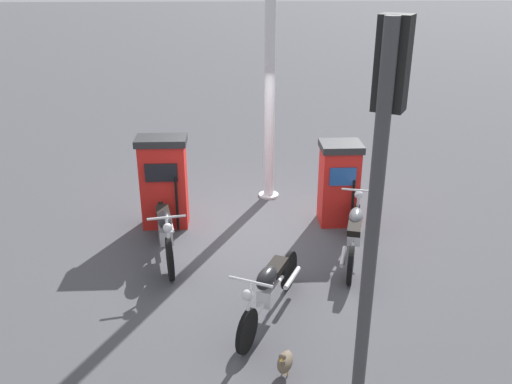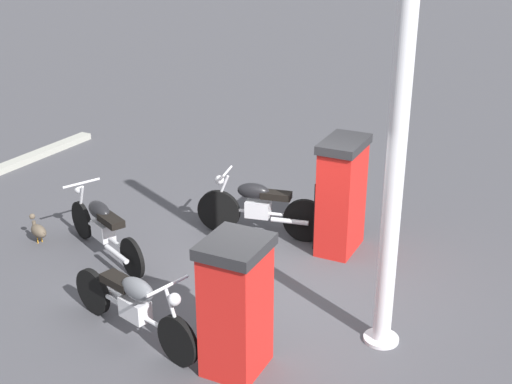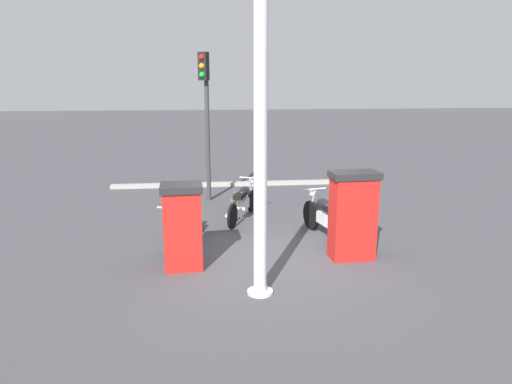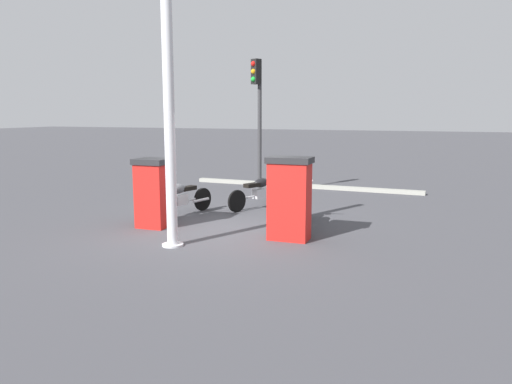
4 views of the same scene
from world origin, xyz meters
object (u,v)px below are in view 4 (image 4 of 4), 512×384
object	(u,v)px
motorcycle_extra	(259,191)
wandering_duck	(269,194)
motorcycle_near_pump	(299,205)
motorcycle_far_pump	(181,198)
fuel_pump_far	(153,192)
roadside_traffic_light	(258,104)
canopy_support_pole	(169,122)
fuel_pump_near	(289,198)

from	to	relation	value
motorcycle_extra	wandering_duck	size ratio (longest dim) A/B	4.58
motorcycle_near_pump	motorcycle_far_pump	size ratio (longest dim) A/B	0.95
wandering_duck	motorcycle_near_pump	bearing A→B (deg)	-148.97
fuel_pump_far	wandering_duck	bearing A→B (deg)	-17.88
motorcycle_near_pump	motorcycle_extra	world-z (taller)	motorcycle_near_pump
fuel_pump_far	roadside_traffic_light	distance (m)	5.21
canopy_support_pole	fuel_pump_far	bearing A→B (deg)	43.59
motorcycle_near_pump	fuel_pump_far	bearing A→B (deg)	112.24
motorcycle_extra	fuel_pump_near	bearing A→B (deg)	-149.38
motorcycle_far_pump	canopy_support_pole	world-z (taller)	canopy_support_pole
motorcycle_extra	motorcycle_far_pump	bearing A→B (deg)	137.64
motorcycle_far_pump	roadside_traffic_light	distance (m)	4.25
roadside_traffic_light	motorcycle_far_pump	bearing A→B (deg)	169.15
roadside_traffic_light	canopy_support_pole	world-z (taller)	canopy_support_pole
wandering_duck	fuel_pump_near	bearing A→B (deg)	-155.47
fuel_pump_near	motorcycle_extra	xyz separation A→B (m)	(2.84, 1.68, -0.38)
fuel_pump_near	motorcycle_near_pump	distance (m)	1.26
fuel_pump_near	roadside_traffic_light	bearing A→B (deg)	27.04
fuel_pump_near	fuel_pump_far	world-z (taller)	fuel_pump_near
motorcycle_near_pump	canopy_support_pole	bearing A→B (deg)	144.04
wandering_duck	roadside_traffic_light	xyz separation A→B (m)	(0.84, 0.64, 2.53)
wandering_duck	motorcycle_extra	bearing A→B (deg)	-173.83
fuel_pump_near	motorcycle_near_pump	bearing A→B (deg)	7.01
fuel_pump_near	roadside_traffic_light	world-z (taller)	roadside_traffic_light
fuel_pump_far	motorcycle_extra	xyz separation A→B (m)	(2.84, -1.39, -0.31)
motorcycle_far_pump	motorcycle_extra	world-z (taller)	motorcycle_far_pump
motorcycle_far_pump	fuel_pump_near	bearing A→B (deg)	-112.14
motorcycle_far_pump	canopy_support_pole	size ratio (longest dim) A/B	0.42
motorcycle_far_pump	fuel_pump_far	bearing A→B (deg)	-178.13
fuel_pump_near	motorcycle_near_pump	world-z (taller)	fuel_pump_near
motorcycle_far_pump	motorcycle_extra	xyz separation A→B (m)	(1.57, -1.44, 0.01)
motorcycle_near_pump	wandering_duck	world-z (taller)	motorcycle_near_pump
wandering_duck	canopy_support_pole	xyz separation A→B (m)	(-5.18, 0.10, 2.11)
fuel_pump_far	motorcycle_far_pump	distance (m)	1.31
motorcycle_extra	roadside_traffic_light	world-z (taller)	roadside_traffic_light
motorcycle_near_pump	roadside_traffic_light	size ratio (longest dim) A/B	0.48
motorcycle_near_pump	motorcycle_far_pump	xyz separation A→B (m)	(0.07, 2.97, -0.02)
fuel_pump_far	motorcycle_near_pump	world-z (taller)	fuel_pump_far
fuel_pump_near	fuel_pump_far	xyz separation A→B (m)	(0.00, 3.08, -0.07)
fuel_pump_far	motorcycle_far_pump	xyz separation A→B (m)	(1.27, 0.04, -0.32)
fuel_pump_near	motorcycle_extra	bearing A→B (deg)	30.62
motorcycle_extra	canopy_support_pole	distance (m)	4.48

